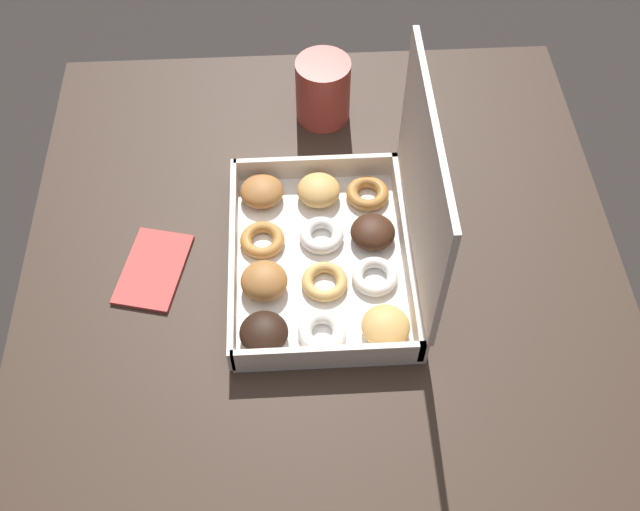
% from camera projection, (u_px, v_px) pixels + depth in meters
% --- Properties ---
extents(ground_plane, '(8.00, 8.00, 0.00)m').
position_uv_depth(ground_plane, '(322.00, 466.00, 1.61)').
color(ground_plane, '#2D2826').
extents(dining_table, '(0.91, 0.82, 0.74)m').
position_uv_depth(dining_table, '(323.00, 320.00, 1.11)').
color(dining_table, '#38281E').
rests_on(dining_table, ground_plane).
extents(donut_box, '(0.32, 0.25, 0.27)m').
position_uv_depth(donut_box, '(340.00, 242.00, 0.98)').
color(donut_box, white).
rests_on(donut_box, dining_table).
extents(coffee_mug, '(0.08, 0.08, 0.10)m').
position_uv_depth(coffee_mug, '(323.00, 89.00, 1.14)').
color(coffee_mug, '#A3382D').
rests_on(coffee_mug, dining_table).
extents(paper_napkin, '(0.14, 0.11, 0.01)m').
position_uv_depth(paper_napkin, '(153.00, 269.00, 1.01)').
color(paper_napkin, '#CC4C47').
rests_on(paper_napkin, dining_table).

